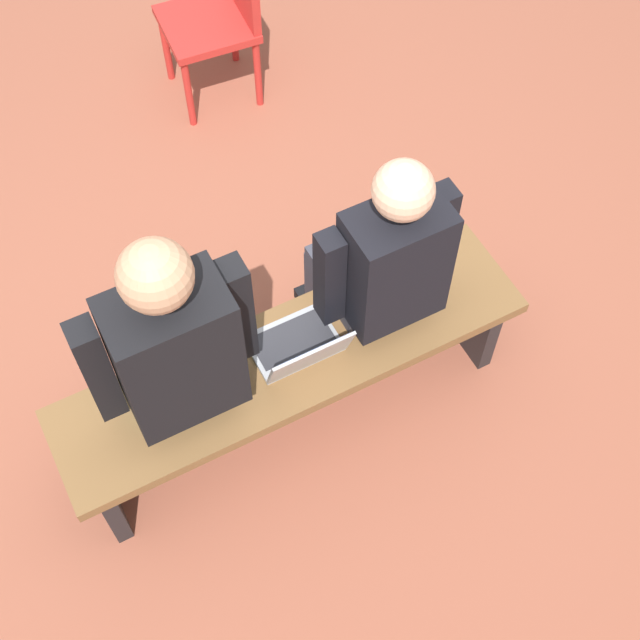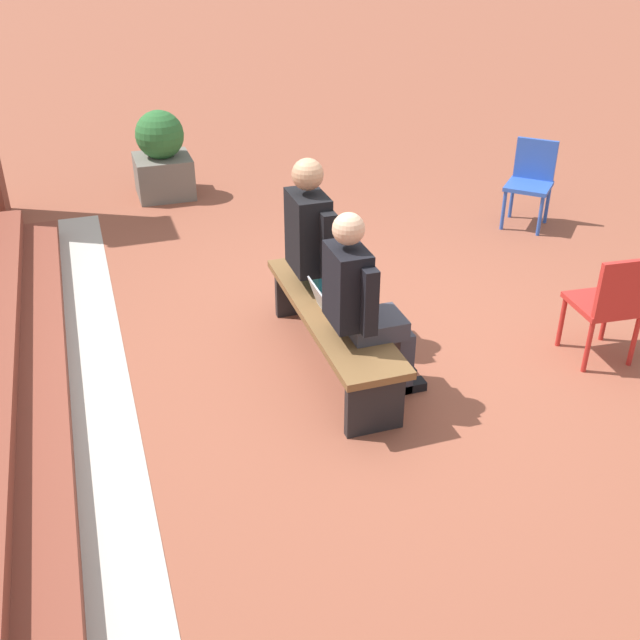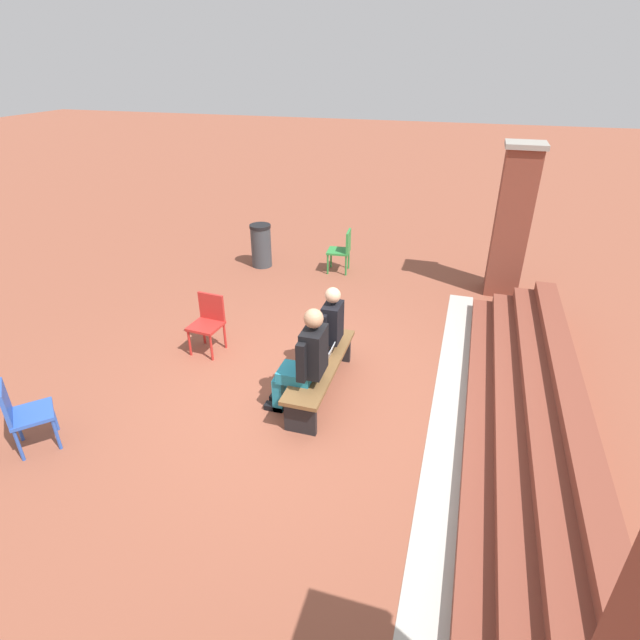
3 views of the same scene
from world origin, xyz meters
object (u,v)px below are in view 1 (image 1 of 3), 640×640
person_student (378,263)px  laptop (300,348)px  plastic_chair_near_bench_right (221,9)px  person_adult (168,346)px  bench (292,368)px

person_student → laptop: size_ratio=4.05×
person_student → laptop: (0.35, 0.08, -0.20)m
laptop → plastic_chair_near_bench_right: (-0.52, -1.85, -0.02)m
person_student → person_adult: (0.80, -0.01, 0.04)m
plastic_chair_near_bench_right → laptop: bearing=74.2°
person_adult → plastic_chair_near_bench_right: size_ratio=1.65×
bench → person_student: 0.52m
person_adult → laptop: (-0.44, 0.08, -0.24)m
person_student → plastic_chair_near_bench_right: size_ratio=1.54×
laptop → plastic_chair_near_bench_right: bearing=-105.8°
bench → person_adult: bearing=-9.6°
plastic_chair_near_bench_right → bench: bearing=73.2°
laptop → plastic_chair_near_bench_right: size_ratio=0.38×
laptop → person_adult: bearing=-10.5°
person_student → person_adult: person_adult is taller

